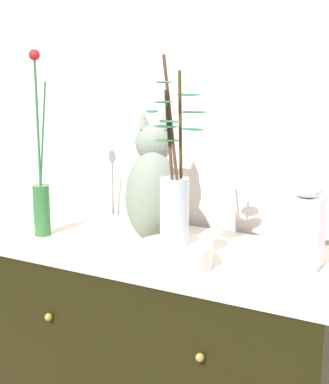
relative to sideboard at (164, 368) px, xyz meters
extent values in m
cube|color=silver|center=(0.00, 0.34, 0.87)|extent=(4.40, 0.08, 2.60)
cube|color=black|center=(0.00, 0.00, -0.01)|extent=(1.14, 0.52, 0.83)
cube|color=beige|center=(0.00, 0.00, 0.41)|extent=(1.16, 0.53, 0.02)
sphere|color=#B79338|center=(-0.26, -0.27, 0.24)|extent=(0.02, 0.02, 0.02)
sphere|color=#B79338|center=(0.26, -0.27, 0.24)|extent=(0.02, 0.02, 0.02)
ellipsoid|color=gray|center=(-0.07, 0.04, 0.57)|extent=(0.25, 0.26, 0.30)
sphere|color=gray|center=(-0.09, 0.10, 0.74)|extent=(0.13, 0.13, 0.13)
cone|color=gray|center=(-0.12, 0.08, 0.82)|extent=(0.05, 0.05, 0.06)
cone|color=gray|center=(-0.06, 0.11, 0.82)|extent=(0.05, 0.05, 0.06)
cylinder|color=gray|center=(0.01, -0.13, 0.44)|extent=(0.11, 0.18, 0.03)
cylinder|color=#347435|center=(-0.43, -0.08, 0.51)|extent=(0.06, 0.06, 0.17)
cylinder|color=#2E7241|center=(-0.43, -0.08, 0.80)|extent=(0.01, 0.01, 0.41)
sphere|color=#AE1D1B|center=(-0.43, -0.08, 1.03)|extent=(0.04, 0.04, 0.04)
cylinder|color=#256E40|center=(-0.41, -0.08, 0.77)|extent=(0.05, 0.01, 0.34)
cylinder|color=white|center=(0.11, -0.14, 0.46)|extent=(0.22, 0.22, 0.06)
cylinder|color=silver|center=(0.11, -0.14, 0.59)|extent=(0.08, 0.08, 0.19)
cylinder|color=#463C1C|center=(0.12, -0.13, 0.79)|extent=(0.02, 0.04, 0.37)
ellipsoid|color=#24703F|center=(0.15, -0.12, 0.82)|extent=(0.07, 0.04, 0.01)
ellipsoid|color=#277640|center=(0.15, -0.11, 0.87)|extent=(0.08, 0.07, 0.01)
ellipsoid|color=#276941|center=(0.14, -0.12, 0.91)|extent=(0.08, 0.05, 0.01)
cylinder|color=#4C382A|center=(0.10, -0.15, 0.77)|extent=(0.05, 0.02, 0.32)
ellipsoid|color=#317A3B|center=(0.09, -0.16, 0.79)|extent=(0.08, 0.06, 0.01)
ellipsoid|color=#246C48|center=(0.10, -0.18, 0.83)|extent=(0.07, 0.04, 0.01)
ellipsoid|color=#2F6D43|center=(0.07, -0.20, 0.87)|extent=(0.07, 0.08, 0.01)
cylinder|color=#523426|center=(0.11, -0.15, 0.81)|extent=(0.06, 0.01, 0.41)
ellipsoid|color=#327041|center=(0.11, -0.17, 0.84)|extent=(0.07, 0.04, 0.01)
ellipsoid|color=#2A7538|center=(0.10, -0.19, 0.90)|extent=(0.04, 0.07, 0.01)
ellipsoid|color=#33683E|center=(0.11, -0.21, 0.95)|extent=(0.08, 0.07, 0.01)
cube|color=white|center=(0.44, 0.03, 0.53)|extent=(0.09, 0.09, 0.21)
ellipsoid|color=silver|center=(0.44, 0.03, 0.66)|extent=(0.08, 0.08, 0.05)
sphere|color=white|center=(0.44, 0.03, 0.69)|extent=(0.02, 0.02, 0.02)
camera|label=1|loc=(0.82, -1.50, 0.98)|focal=52.51mm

